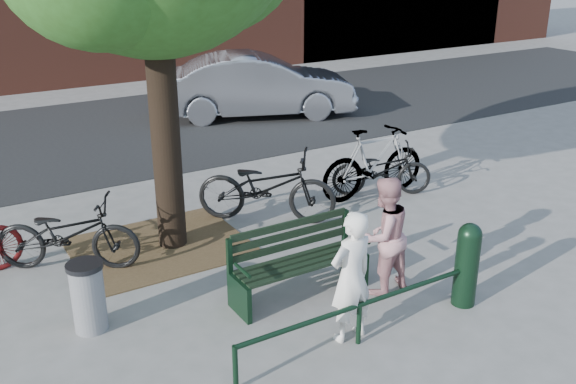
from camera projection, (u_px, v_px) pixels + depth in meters
ground at (300, 295)px, 8.00m from camera, size 90.00×90.00×0.00m
dirt_pit at (160, 247)px, 9.26m from camera, size 2.40×2.00×0.02m
road at (103, 134)px, 14.77m from camera, size 40.00×7.00×0.01m
park_bench at (297, 259)px, 7.89m from camera, size 1.74×0.54×0.97m
guard_railing at (359, 311)px, 6.90m from camera, size 3.06×0.06×0.51m
person_left at (351, 277)px, 6.88m from camera, size 0.58×0.41×1.51m
person_right at (384, 236)px, 7.86m from camera, size 0.77×0.62×1.51m
bollard at (467, 262)px, 7.62m from camera, size 0.28×0.28×1.06m
litter_bin at (88, 296)px, 7.15m from camera, size 0.41×0.41×0.83m
bicycle_a at (68, 234)px, 8.50m from camera, size 1.98×1.57×1.01m
bicycle_c at (267, 187)px, 9.97m from camera, size 2.17×1.95×1.14m
bicycle_d at (374, 162)px, 10.94m from camera, size 2.07×0.68×1.23m
bicycle_e at (382, 170)px, 11.07m from camera, size 1.81×1.34×0.91m
parked_car at (258, 85)px, 16.05m from camera, size 5.07×3.30×1.58m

